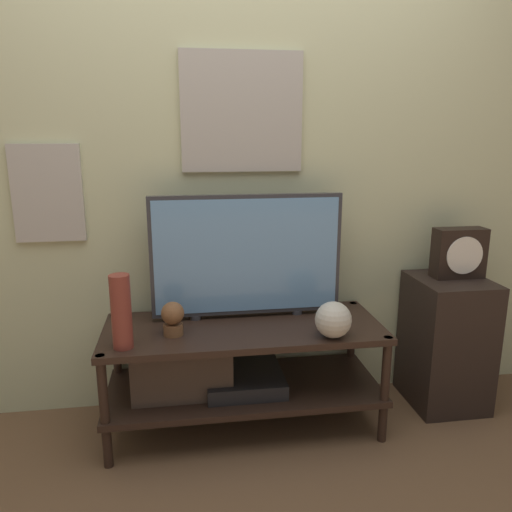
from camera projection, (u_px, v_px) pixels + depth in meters
ground_plane at (253, 463)px, 2.13m from camera, size 12.00×12.00×0.00m
wall_back at (233, 137)px, 2.39m from camera, size 6.40×0.08×2.70m
media_console at (222, 364)px, 2.33m from camera, size 1.27×0.51×0.51m
television at (247, 256)px, 2.34m from camera, size 0.90×0.05×0.59m
vase_tall_ceramic at (121, 312)px, 2.03m from camera, size 0.08×0.08×0.31m
vase_round_glass at (333, 320)px, 2.15m from camera, size 0.16×0.16×0.16m
decorative_bust at (173, 318)px, 2.17m from camera, size 0.10×0.10×0.15m
side_table at (446, 341)px, 2.55m from camera, size 0.36×0.39×0.67m
mantel_clock at (459, 253)px, 2.47m from camera, size 0.25×0.11×0.25m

